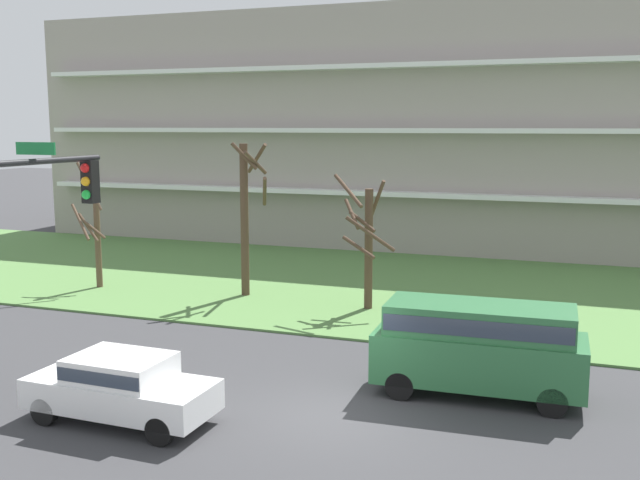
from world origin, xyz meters
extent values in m
plane|color=#38383A|center=(0.00, 0.00, 0.00)|extent=(160.00, 160.00, 0.00)
cube|color=#547F42|center=(0.00, 14.00, 0.04)|extent=(80.00, 16.00, 0.08)
cube|color=#9E938C|center=(0.00, 28.49, 6.50)|extent=(52.13, 12.99, 13.01)
cube|color=white|center=(0.00, 21.55, 3.25)|extent=(50.05, 0.90, 0.24)
cube|color=white|center=(0.00, 21.55, 6.50)|extent=(50.05, 0.90, 0.24)
cube|color=white|center=(0.00, 21.55, 9.76)|extent=(50.05, 0.90, 0.24)
cylinder|color=brown|center=(-13.68, 9.67, 2.11)|extent=(0.26, 0.26, 4.22)
cylinder|color=brown|center=(-13.61, 9.19, 4.33)|extent=(1.08, 0.26, 1.96)
cylinder|color=brown|center=(-14.02, 9.04, 2.88)|extent=(1.37, 0.82, 1.39)
cylinder|color=brown|center=(-13.75, 9.19, 2.65)|extent=(1.06, 0.28, 1.14)
cylinder|color=brown|center=(-13.53, 9.27, 2.57)|extent=(0.91, 0.43, 0.81)
cylinder|color=#4C3828|center=(-7.28, 10.42, 3.04)|extent=(0.32, 0.32, 6.08)
cylinder|color=#4C3828|center=(-6.71, 10.25, 5.36)|extent=(0.49, 1.27, 0.97)
cylinder|color=#4C3828|center=(-7.06, 10.01, 5.61)|extent=(0.98, 0.63, 1.09)
cylinder|color=#4C3828|center=(-6.56, 10.76, 4.21)|extent=(0.85, 1.60, 1.28)
cylinder|color=#4C3828|center=(-6.95, 10.93, 5.49)|extent=(1.19, 0.84, 1.22)
cylinder|color=#4C3828|center=(-2.07, 9.98, 2.25)|extent=(0.30, 0.30, 4.51)
cylinder|color=#4C3828|center=(-2.65, 9.31, 4.48)|extent=(1.48, 1.31, 1.10)
cylinder|color=#4C3828|center=(-2.26, 9.34, 2.45)|extent=(1.37, 0.53, 0.75)
cylinder|color=#4C3828|center=(-2.59, 9.58, 3.62)|extent=(0.95, 1.19, 0.99)
cylinder|color=#4C3828|center=(-2.18, 9.48, 3.37)|extent=(1.09, 0.37, 0.74)
cylinder|color=#4C3828|center=(-1.84, 10.27, 4.14)|extent=(0.76, 0.64, 1.40)
cylinder|color=#4C3828|center=(-1.78, 9.17, 2.98)|extent=(1.73, 0.73, 1.30)
cube|color=white|center=(-4.48, -2.00, 0.67)|extent=(4.44, 1.89, 0.70)
cube|color=white|center=(-4.48, -2.00, 1.29)|extent=(2.23, 1.70, 0.55)
cube|color=#2D3847|center=(-4.48, -2.00, 1.29)|extent=(2.19, 1.74, 0.30)
cylinder|color=black|center=(-2.92, -1.24, 0.32)|extent=(0.64, 0.23, 0.64)
cylinder|color=black|center=(-2.96, -2.82, 0.32)|extent=(0.64, 0.23, 0.64)
cylinder|color=black|center=(-6.00, -1.18, 0.32)|extent=(0.64, 0.23, 0.64)
cylinder|color=black|center=(-6.03, -2.76, 0.32)|extent=(0.64, 0.23, 0.64)
cube|color=#2D6B3D|center=(3.01, 2.50, 0.98)|extent=(5.27, 2.20, 1.25)
cube|color=#2D6B3D|center=(3.01, 2.50, 1.98)|extent=(4.67, 2.01, 0.75)
cube|color=#2D3847|center=(3.01, 2.50, 1.98)|extent=(4.58, 2.05, 0.41)
cylinder|color=black|center=(1.22, 1.54, 0.36)|extent=(0.73, 0.25, 0.72)
cylinder|color=black|center=(1.15, 3.32, 0.36)|extent=(0.73, 0.25, 0.72)
cylinder|color=black|center=(4.86, 1.68, 0.36)|extent=(0.73, 0.25, 0.72)
cylinder|color=black|center=(4.79, 3.46, 0.36)|extent=(0.73, 0.25, 0.72)
cylinder|color=black|center=(-4.55, -4.49, 6.10)|extent=(0.12, 4.22, 0.12)
cube|color=black|center=(-4.55, -2.68, 5.60)|extent=(0.28, 0.28, 0.90)
sphere|color=red|center=(-4.55, -2.83, 5.90)|extent=(0.20, 0.20, 0.20)
sphere|color=#F2A519|center=(-4.55, -2.83, 5.62)|extent=(0.20, 0.20, 0.20)
sphere|color=green|center=(-4.55, -2.83, 5.34)|extent=(0.20, 0.20, 0.20)
cube|color=#197238|center=(-4.55, -4.28, 6.35)|extent=(0.90, 0.04, 0.24)
camera|label=1|loc=(5.41, -15.81, 6.80)|focal=41.73mm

